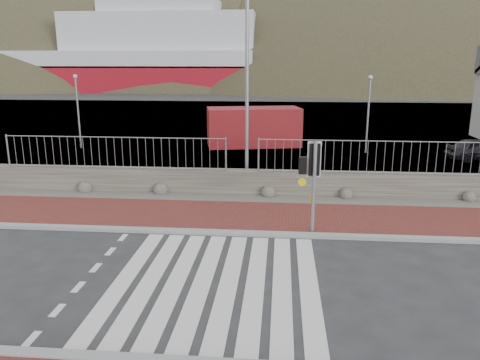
# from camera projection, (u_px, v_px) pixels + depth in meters

# --- Properties ---
(ground) EXTENTS (220.00, 220.00, 0.00)m
(ground) POSITION_uv_depth(u_px,v_px,m) (216.00, 282.00, 10.58)
(ground) COLOR #28282B
(ground) RESTS_ON ground
(sidewalk_far) EXTENTS (40.00, 3.00, 0.08)m
(sidewalk_far) POSITION_uv_depth(u_px,v_px,m) (235.00, 217.00, 14.91)
(sidewalk_far) COLOR maroon
(sidewalk_far) RESTS_ON ground
(kerb_far) EXTENTS (40.00, 0.25, 0.12)m
(kerb_far) POSITION_uv_depth(u_px,v_px,m) (230.00, 233.00, 13.46)
(kerb_far) COLOR gray
(kerb_far) RESTS_ON ground
(zebra_crossing) EXTENTS (4.62, 5.60, 0.01)m
(zebra_crossing) POSITION_uv_depth(u_px,v_px,m) (216.00, 282.00, 10.58)
(zebra_crossing) COLOR silver
(zebra_crossing) RESTS_ON ground
(gravel_strip) EXTENTS (40.00, 1.50, 0.06)m
(gravel_strip) POSITION_uv_depth(u_px,v_px,m) (241.00, 199.00, 16.84)
(gravel_strip) COLOR #59544C
(gravel_strip) RESTS_ON ground
(stone_wall) EXTENTS (40.00, 0.60, 0.90)m
(stone_wall) POSITION_uv_depth(u_px,v_px,m) (242.00, 182.00, 17.51)
(stone_wall) COLOR #4C483E
(stone_wall) RESTS_ON ground
(railing) EXTENTS (18.07, 0.07, 1.22)m
(railing) POSITION_uv_depth(u_px,v_px,m) (242.00, 147.00, 17.02)
(railing) COLOR gray
(railing) RESTS_ON stone_wall
(quay) EXTENTS (120.00, 40.00, 0.50)m
(quay) POSITION_uv_depth(u_px,v_px,m) (264.00, 123.00, 37.50)
(quay) COLOR #4C4C4F
(quay) RESTS_ON ground
(water) EXTENTS (220.00, 50.00, 0.05)m
(water) POSITION_uv_depth(u_px,v_px,m) (273.00, 93.00, 71.26)
(water) COLOR #3F4C54
(water) RESTS_ON ground
(ferry) EXTENTS (50.00, 16.00, 20.00)m
(ferry) POSITION_uv_depth(u_px,v_px,m) (124.00, 57.00, 76.87)
(ferry) COLOR maroon
(ferry) RESTS_ON ground
(hills_backdrop) EXTENTS (254.00, 90.00, 100.00)m
(hills_backdrop) POSITION_uv_depth(u_px,v_px,m) (305.00, 194.00, 100.54)
(hills_backdrop) COLOR #333520
(hills_backdrop) RESTS_ON ground
(traffic_signal_far) EXTENTS (0.66, 0.27, 2.71)m
(traffic_signal_far) POSITION_uv_depth(u_px,v_px,m) (313.00, 168.00, 13.07)
(traffic_signal_far) COLOR gray
(traffic_signal_far) RESTS_ON ground
(streetlight) EXTENTS (1.67, 0.53, 7.95)m
(streetlight) POSITION_uv_depth(u_px,v_px,m) (251.00, 71.00, 17.23)
(streetlight) COLOR gray
(streetlight) RESTS_ON ground
(shipping_container) EXTENTS (5.66, 3.28, 2.21)m
(shipping_container) POSITION_uv_depth(u_px,v_px,m) (254.00, 127.00, 27.23)
(shipping_container) COLOR maroon
(shipping_container) RESTS_ON ground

